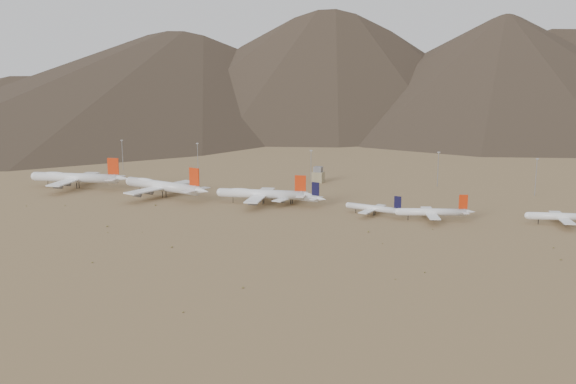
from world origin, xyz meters
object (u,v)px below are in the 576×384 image
(widebody_west, at_px, (76,178))
(widebody_centre, at_px, (163,186))
(widebody_east, at_px, (262,194))
(narrowbody_a, at_px, (292,196))
(control_tower, at_px, (318,175))
(narrowbody_b, at_px, (375,208))

(widebody_west, relative_size, widebody_centre, 1.03)
(widebody_east, bearing_deg, narrowbody_a, 12.66)
(narrowbody_a, bearing_deg, control_tower, 105.25)
(widebody_centre, bearing_deg, widebody_west, -170.77)
(widebody_west, relative_size, control_tower, 6.34)
(widebody_east, height_order, control_tower, widebody_east)
(widebody_west, bearing_deg, narrowbody_b, -12.42)
(widebody_centre, bearing_deg, narrowbody_b, 12.52)
(widebody_centre, distance_m, widebody_east, 71.04)
(narrowbody_b, bearing_deg, control_tower, 136.37)
(widebody_east, distance_m, narrowbody_a, 19.12)
(control_tower, bearing_deg, widebody_centre, -131.76)
(widebody_west, height_order, widebody_east, widebody_west)
(widebody_west, distance_m, control_tower, 177.30)
(narrowbody_b, distance_m, control_tower, 114.88)
(widebody_west, xyz_separation_m, narrowbody_a, (164.39, 2.68, -2.81))
(widebody_west, xyz_separation_m, widebody_east, (146.69, -4.39, -1.17))
(widebody_centre, height_order, narrowbody_b, widebody_centre)
(widebody_centre, xyz_separation_m, narrowbody_a, (88.69, 9.35, -2.68))
(narrowbody_a, relative_size, narrowbody_b, 1.20)
(narrowbody_a, relative_size, control_tower, 3.89)
(narrowbody_a, height_order, narrowbody_b, narrowbody_a)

